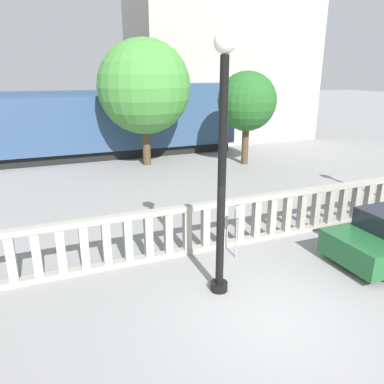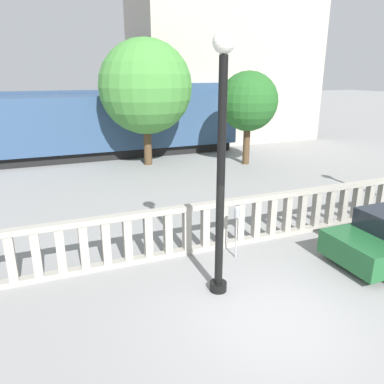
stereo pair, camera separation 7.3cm
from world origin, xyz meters
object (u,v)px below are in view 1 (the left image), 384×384
lamppost (222,153)px  tree_right (144,87)px  tree_left (247,102)px  train_near (12,130)px  train_far (18,115)px  parking_meter (237,217)px

lamppost → tree_right: (1.85, 12.39, 0.84)m
lamppost → tree_left: 12.52m
train_near → tree_right: size_ratio=3.98×
tree_right → train_far: bearing=119.6°
train_far → tree_left: 17.42m
train_near → tree_left: bearing=-22.5°
lamppost → parking_meter: 2.62m
lamppost → tree_left: lamppost is taller
parking_meter → train_far: train_far is taller
tree_left → tree_right: bearing=159.4°
parking_meter → train_far: 23.15m
tree_left → tree_right: (-4.90, 1.85, 0.73)m
lamppost → train_near: size_ratio=0.21×
tree_left → parking_meter: bearing=-121.2°
lamppost → parking_meter: bearing=48.3°
train_near → tree_left: 12.39m
parking_meter → tree_left: 11.07m
lamppost → train_far: 24.17m
lamppost → train_near: lamppost is taller
parking_meter → tree_right: tree_right is taller
lamppost → tree_left: bearing=57.4°
lamppost → tree_left: size_ratio=1.13×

